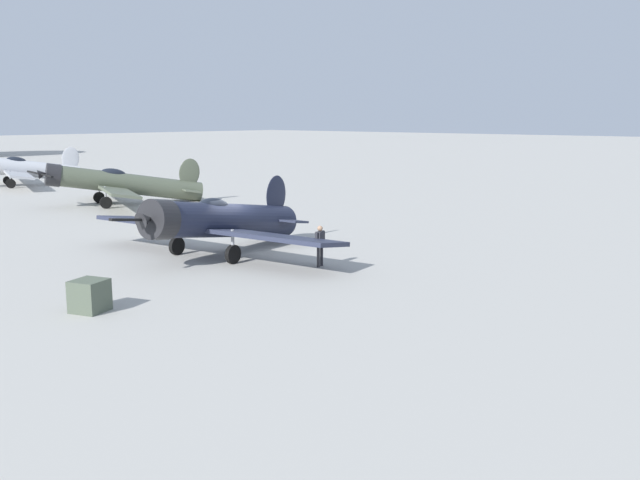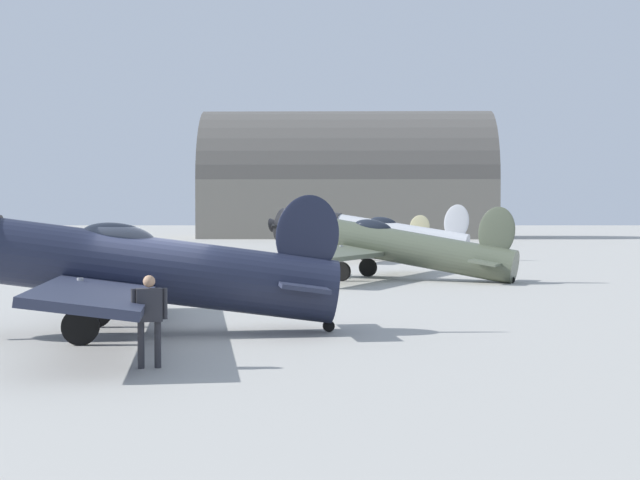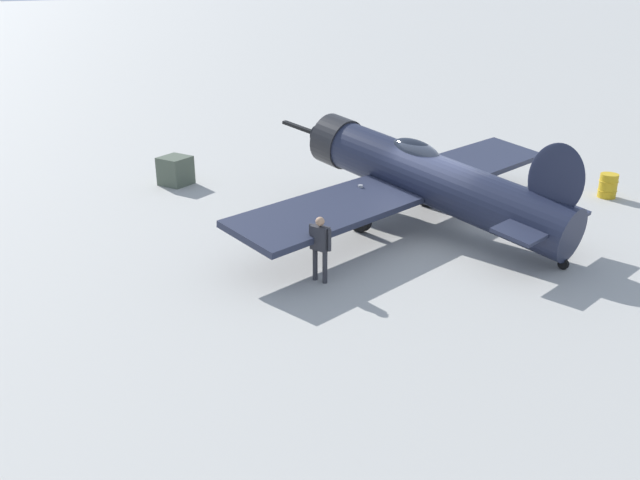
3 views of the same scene
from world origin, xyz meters
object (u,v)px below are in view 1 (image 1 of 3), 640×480
airplane_foreground (219,221)px  airplane_far_line (21,169)px  equipment_crate (90,296)px  ground_crew_mechanic (320,242)px  airplane_mid_apron (121,183)px  fuel_drum (161,225)px

airplane_foreground → airplane_far_line: (-36.68, 8.63, 0.01)m
airplane_foreground → equipment_crate: 9.40m
ground_crew_mechanic → airplane_mid_apron: bearing=151.1°
airplane_foreground → equipment_crate: airplane_foreground is taller
airplane_far_line → fuel_drum: (29.63, -6.66, -1.12)m
airplane_far_line → ground_crew_mechanic: size_ratio=7.80×
airplane_foreground → ground_crew_mechanic: airplane_foreground is taller
airplane_mid_apron → airplane_far_line: bearing=-71.6°
airplane_foreground → equipment_crate: size_ratio=10.48×
airplane_mid_apron → ground_crew_mechanic: airplane_mid_apron is taller
airplane_foreground → airplane_far_line: bearing=-110.2°
ground_crew_mechanic → fuel_drum: bearing=161.4°
equipment_crate → ground_crew_mechanic: bearing=83.8°
ground_crew_mechanic → equipment_crate: bearing=-111.1°
airplane_mid_apron → fuel_drum: (11.62, -5.11, -1.08)m
fuel_drum → airplane_foreground: bearing=-15.6°
ground_crew_mechanic → fuel_drum: size_ratio=2.06×
equipment_crate → fuel_drum: (-10.82, 10.52, -0.10)m
ground_crew_mechanic → equipment_crate: size_ratio=1.36×
airplane_far_line → equipment_crate: airplane_far_line is taller
airplane_foreground → fuel_drum: 7.40m
airplane_mid_apron → fuel_drum: size_ratio=14.90×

